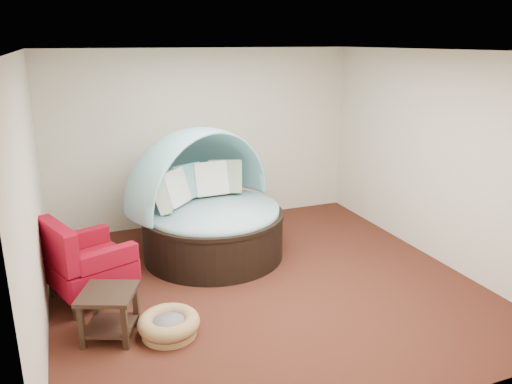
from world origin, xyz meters
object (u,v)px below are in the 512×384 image
object	(u,v)px
red_armchair	(85,263)
canopy_daybed	(207,197)
side_table	(109,308)
pet_basket	(169,325)

from	to	relation	value
red_armchair	canopy_daybed	bearing A→B (deg)	4.27
side_table	red_armchair	bearing A→B (deg)	100.49
canopy_daybed	pet_basket	world-z (taller)	canopy_daybed
pet_basket	side_table	bearing A→B (deg)	161.68
pet_basket	red_armchair	size ratio (longest dim) A/B	0.68
red_armchair	side_table	xyz separation A→B (m)	(0.17, -0.90, -0.14)
canopy_daybed	pet_basket	xyz separation A→B (m)	(-0.96, -1.84, -0.71)
side_table	canopy_daybed	bearing A→B (deg)	47.58
canopy_daybed	side_table	size ratio (longest dim) A/B	3.77
pet_basket	side_table	xyz separation A→B (m)	(-0.56, 0.19, 0.21)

